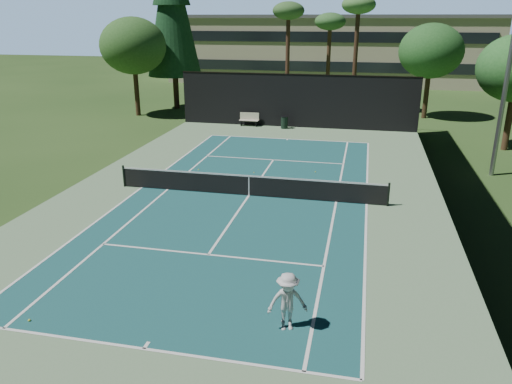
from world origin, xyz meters
TOP-DOWN VIEW (x-y plane):
  - ground at (0.00, 0.00)m, footprint 160.00×160.00m
  - apron_slab at (0.00, 0.00)m, footprint 18.00×32.00m
  - court_surface at (0.00, 0.00)m, footprint 10.97×23.77m
  - court_lines at (0.00, 0.00)m, footprint 11.07×23.87m
  - tennis_net at (0.00, 0.00)m, footprint 12.90×0.10m
  - fence at (0.00, 0.06)m, footprint 18.04×32.05m
  - player at (3.44, -10.21)m, footprint 1.23×0.93m
  - tennis_ball_a at (-3.65, -11.41)m, footprint 0.08×0.08m
  - tennis_ball_b at (-0.56, 3.63)m, footprint 0.06×0.06m
  - tennis_ball_c at (2.70, 4.44)m, footprint 0.07×0.07m
  - tennis_ball_d at (-3.68, 3.47)m, footprint 0.07×0.07m
  - park_bench at (-3.63, 15.71)m, footprint 1.50×0.45m
  - trash_bin at (-0.80, 15.34)m, footprint 0.56×0.56m
  - palm_a at (-2.00, 24.00)m, footprint 2.80×2.80m
  - palm_b at (1.50, 26.00)m, footprint 2.80×2.80m
  - palm_c at (4.00, 23.00)m, footprint 2.80×2.80m
  - decid_tree_a at (10.00, 22.00)m, footprint 5.12×5.12m
  - decid_tree_c at (-14.00, 18.00)m, footprint 5.44×5.44m
  - campus_building at (0.00, 45.98)m, footprint 40.50×12.50m
  - light_pole at (12.00, 6.00)m, footprint 0.90×0.25m

SIDE VIEW (x-z plane):
  - ground at x=0.00m, z-range 0.00..0.00m
  - apron_slab at x=0.00m, z-range 0.00..0.01m
  - court_surface at x=0.00m, z-range 0.01..0.02m
  - court_lines at x=0.00m, z-range 0.02..0.02m
  - tennis_ball_b at x=-0.56m, z-range 0.00..0.06m
  - tennis_ball_c at x=2.70m, z-range 0.00..0.07m
  - tennis_ball_d at x=-3.68m, z-range 0.00..0.07m
  - tennis_ball_a at x=-3.65m, z-range 0.00..0.08m
  - trash_bin at x=-0.80m, z-range 0.01..0.95m
  - park_bench at x=-3.63m, z-range 0.03..1.06m
  - tennis_net at x=0.00m, z-range 0.01..1.11m
  - player at x=3.44m, z-range 0.00..1.69m
  - fence at x=0.00m, z-range -0.01..4.02m
  - campus_building at x=0.00m, z-range 0.06..8.36m
  - decid_tree_a at x=10.00m, z-range 1.61..9.23m
  - decid_tree_c at x=-14.00m, z-range 1.72..9.81m
  - light_pole at x=12.00m, z-range 0.35..12.57m
  - palm_b at x=1.50m, z-range 3.15..11.57m
  - palm_a at x=-2.00m, z-range 3.53..12.85m
  - palm_c at x=4.00m, z-range 3.72..13.49m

